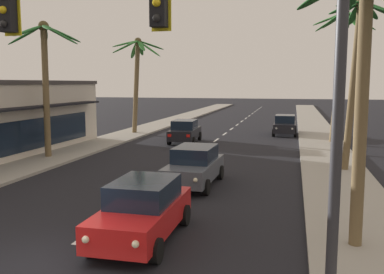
# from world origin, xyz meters

# --- Properties ---
(ground_plane) EXTENTS (220.00, 220.00, 0.00)m
(ground_plane) POSITION_xyz_m (0.00, 0.00, 0.00)
(ground_plane) COLOR black
(sidewalk_right) EXTENTS (3.20, 110.00, 0.14)m
(sidewalk_right) POSITION_xyz_m (7.80, 20.00, 0.07)
(sidewalk_right) COLOR #9E998E
(sidewalk_right) RESTS_ON ground
(sidewalk_left) EXTENTS (3.20, 110.00, 0.14)m
(sidewalk_left) POSITION_xyz_m (-7.80, 20.00, 0.07)
(sidewalk_left) COLOR #9E998E
(sidewalk_left) RESTS_ON ground
(lane_markings) EXTENTS (4.28, 88.07, 0.01)m
(lane_markings) POSITION_xyz_m (0.44, 19.91, 0.00)
(lane_markings) COLOR silver
(lane_markings) RESTS_ON ground
(traffic_signal_mast) EXTENTS (10.70, 0.41, 7.50)m
(traffic_signal_mast) POSITION_xyz_m (3.27, -0.05, 5.26)
(traffic_signal_mast) COLOR #2D2D33
(traffic_signal_mast) RESTS_ON ground
(sedan_lead_at_stop_bar) EXTENTS (1.97, 4.46, 1.68)m
(sedan_lead_at_stop_bar) POSITION_xyz_m (1.71, 2.37, 0.85)
(sedan_lead_at_stop_bar) COLOR red
(sedan_lead_at_stop_bar) RESTS_ON ground
(sedan_third_in_queue) EXTENTS (2.03, 4.48, 1.68)m
(sedan_third_in_queue) POSITION_xyz_m (1.66, 8.79, 0.85)
(sedan_third_in_queue) COLOR #4C515B
(sedan_third_in_queue) RESTS_ON ground
(sedan_oncoming_far) EXTENTS (2.14, 4.52, 1.68)m
(sedan_oncoming_far) POSITION_xyz_m (-2.01, 21.16, 0.85)
(sedan_oncoming_far) COLOR black
(sedan_oncoming_far) RESTS_ON ground
(sedan_parked_nearest_kerb) EXTENTS (1.95, 4.45, 1.68)m
(sedan_parked_nearest_kerb) POSITION_xyz_m (5.06, 27.70, 0.85)
(sedan_parked_nearest_kerb) COLOR black
(sedan_parked_nearest_kerb) RESTS_ON ground
(palm_left_second) EXTENTS (4.14, 4.23, 7.84)m
(palm_left_second) POSITION_xyz_m (-8.05, 12.94, 5.71)
(palm_left_second) COLOR brown
(palm_left_second) RESTS_ON ground
(palm_left_third) EXTENTS (4.37, 4.65, 8.17)m
(palm_left_third) POSITION_xyz_m (-7.25, 25.13, 5.79)
(palm_left_third) COLOR brown
(palm_left_third) RESTS_ON ground
(palm_right_nearest) EXTENTS (3.73, 4.24, 7.47)m
(palm_right_nearest) POSITION_xyz_m (7.42, 2.99, 5.49)
(palm_right_nearest) COLOR brown
(palm_right_nearest) RESTS_ON ground
(palm_right_second) EXTENTS (3.02, 3.04, 8.43)m
(palm_right_second) POSITION_xyz_m (8.56, 13.13, 6.02)
(palm_right_second) COLOR brown
(palm_right_second) RESTS_ON ground
(palm_right_third) EXTENTS (4.37, 4.34, 9.52)m
(palm_right_third) POSITION_xyz_m (8.90, 23.31, 6.55)
(palm_right_third) COLOR brown
(palm_right_third) RESTS_ON ground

